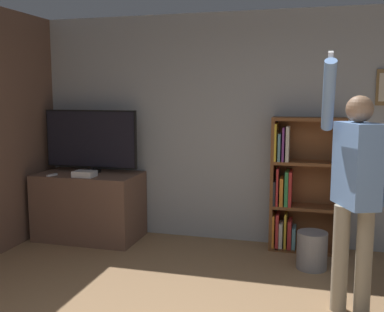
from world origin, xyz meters
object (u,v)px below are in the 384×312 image
object	(u,v)px
bookshelf	(299,189)
waste_bin	(312,250)
television	(91,140)
game_console	(85,174)
person	(356,184)

from	to	relation	value
bookshelf	waste_bin	world-z (taller)	bookshelf
television	bookshelf	bearing A→B (deg)	3.49
game_console	waste_bin	bearing A→B (deg)	-2.12
television	waste_bin	xyz separation A→B (m)	(2.65, -0.39, -1.01)
waste_bin	television	bearing A→B (deg)	171.69
waste_bin	bookshelf	bearing A→B (deg)	106.91
television	waste_bin	bearing A→B (deg)	-8.31
person	waste_bin	bearing A→B (deg)	176.66
bookshelf	waste_bin	size ratio (longest dim) A/B	3.97
bookshelf	person	xyz separation A→B (m)	(0.47, -1.40, 0.36)
bookshelf	person	distance (m)	1.52
television	bookshelf	xyz separation A→B (m)	(2.48, 0.15, -0.50)
person	waste_bin	xyz separation A→B (m)	(-0.31, 0.86, -0.87)
game_console	person	distance (m)	3.06
game_console	person	world-z (taller)	person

